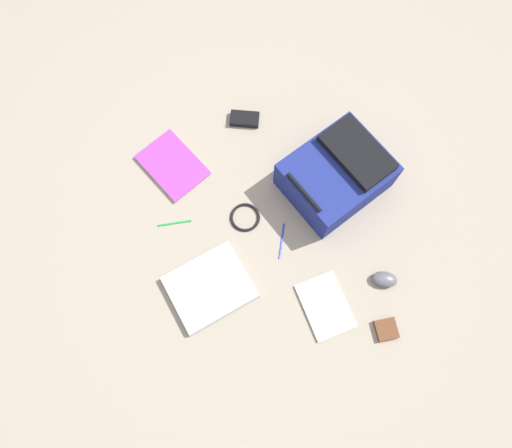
# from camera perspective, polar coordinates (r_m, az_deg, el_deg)

# --- Properties ---
(ground_plane) EXTENTS (3.41, 3.41, 0.00)m
(ground_plane) POSITION_cam_1_polar(r_m,az_deg,el_deg) (1.89, 1.38, 0.02)
(ground_plane) COLOR gray
(backpack) EXTENTS (0.49, 0.50, 0.20)m
(backpack) POSITION_cam_1_polar(r_m,az_deg,el_deg) (1.89, 9.91, 6.04)
(backpack) COLOR navy
(backpack) RESTS_ON ground_plane
(laptop) EXTENTS (0.38, 0.39, 0.03)m
(laptop) POSITION_cam_1_polar(r_m,az_deg,el_deg) (1.82, -5.71, -7.72)
(laptop) COLOR #929296
(laptop) RESTS_ON ground_plane
(book_comic) EXTENTS (0.28, 0.25, 0.01)m
(book_comic) POSITION_cam_1_polar(r_m,az_deg,el_deg) (1.83, 8.50, -9.90)
(book_comic) COLOR silver
(book_comic) RESTS_ON ground_plane
(book_blue) EXTENTS (0.33, 0.34, 0.02)m
(book_blue) POSITION_cam_1_polar(r_m,az_deg,el_deg) (2.00, -10.18, 7.10)
(book_blue) COLOR silver
(book_blue) RESTS_ON ground_plane
(computer_mouse) EXTENTS (0.07, 0.10, 0.04)m
(computer_mouse) POSITION_cam_1_polar(r_m,az_deg,el_deg) (1.88, 15.47, -6.56)
(computer_mouse) COLOR #4C4C51
(computer_mouse) RESTS_ON ground_plane
(cable_coil) EXTENTS (0.12, 0.12, 0.01)m
(cable_coil) POSITION_cam_1_polar(r_m,az_deg,el_deg) (1.89, -1.35, 0.82)
(cable_coil) COLOR black
(cable_coil) RESTS_ON ground_plane
(power_brick) EXTENTS (0.07, 0.13, 0.03)m
(power_brick) POSITION_cam_1_polar(r_m,az_deg,el_deg) (2.07, -1.40, 12.75)
(power_brick) COLOR black
(power_brick) RESTS_ON ground_plane
(pen_black) EXTENTS (0.15, 0.01, 0.01)m
(pen_black) POSITION_cam_1_polar(r_m,az_deg,el_deg) (1.86, 3.17, -2.10)
(pen_black) COLOR #1933B2
(pen_black) RESTS_ON ground_plane
(pen_blue) EXTENTS (0.04, 0.13, 0.01)m
(pen_blue) POSITION_cam_1_polar(r_m,az_deg,el_deg) (1.91, -9.97, 0.13)
(pen_blue) COLOR #198C33
(pen_blue) RESTS_ON ground_plane
(earbud_pouch) EXTENTS (0.10, 0.10, 0.02)m
(earbud_pouch) POSITION_cam_1_polar(r_m,az_deg,el_deg) (1.86, 15.67, -12.33)
(earbud_pouch) COLOR #59331E
(earbud_pouch) RESTS_ON ground_plane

